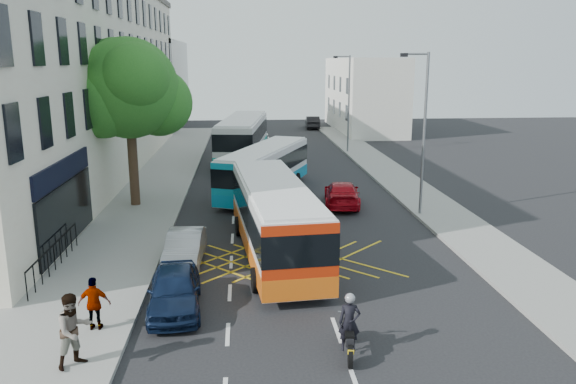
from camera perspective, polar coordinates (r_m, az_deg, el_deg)
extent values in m
plane|color=black|center=(17.10, 4.97, -13.80)|extent=(120.00, 120.00, 0.00)
cube|color=gray|center=(31.51, -15.19, -1.34)|extent=(5.00, 70.00, 0.15)
cube|color=gray|center=(32.60, 13.65, -0.77)|extent=(3.00, 70.00, 0.15)
cube|color=beige|center=(41.11, -21.05, 10.63)|extent=(8.00, 45.00, 13.00)
cube|color=black|center=(24.52, -21.88, 2.04)|extent=(0.12, 7.00, 0.90)
cube|color=black|center=(24.90, -21.53, -2.02)|extent=(0.12, 7.00, 2.60)
cube|color=silver|center=(70.96, -14.10, 10.64)|extent=(8.00, 20.00, 10.00)
cube|color=silver|center=(64.57, 7.67, 9.80)|extent=(6.00, 18.00, 8.00)
cylinder|color=#382619|center=(31.04, -15.45, 2.73)|extent=(0.50, 0.50, 4.40)
sphere|color=#195618|center=(30.59, -15.91, 10.11)|extent=(5.20, 5.20, 5.20)
sphere|color=#195618|center=(31.19, -12.99, 8.86)|extent=(3.60, 3.60, 3.60)
sphere|color=#195618|center=(30.30, -18.31, 8.79)|extent=(3.80, 3.80, 3.80)
sphere|color=#195618|center=(29.18, -15.30, 11.20)|extent=(3.40, 3.40, 3.40)
sphere|color=#195618|center=(31.80, -17.09, 11.95)|extent=(3.20, 3.20, 3.20)
cylinder|color=slate|center=(28.68, 13.66, 5.65)|extent=(0.14, 0.14, 8.00)
cylinder|color=slate|center=(28.27, 12.91, 13.52)|extent=(1.20, 0.10, 0.10)
cube|color=black|center=(28.10, 11.71, 13.47)|extent=(0.35, 0.15, 0.18)
cylinder|color=slate|center=(47.98, 6.19, 8.86)|extent=(0.14, 0.14, 8.00)
cylinder|color=slate|center=(47.74, 5.58, 13.54)|extent=(1.20, 0.10, 0.10)
cube|color=black|center=(47.64, 4.85, 13.50)|extent=(0.35, 0.15, 0.18)
cube|color=silver|center=(22.57, -1.36, -2.53)|extent=(3.42, 10.85, 2.57)
cube|color=silver|center=(22.25, -1.38, 0.78)|extent=(3.20, 10.62, 0.12)
cube|color=black|center=(22.48, -1.37, -1.63)|extent=(3.48, 10.91, 1.07)
cube|color=#D65912|center=(22.83, -1.35, -4.69)|extent=(3.47, 10.90, 0.73)
cube|color=#B62509|center=(17.60, 1.29, -7.08)|extent=(2.46, 0.33, 2.42)
cube|color=#FF0C0C|center=(17.68, -1.82, -9.34)|extent=(0.25, 0.08, 0.25)
cube|color=#FF0C0C|center=(18.04, 4.32, -8.91)|extent=(0.25, 0.08, 0.25)
cylinder|color=black|center=(25.55, -5.03, -3.46)|extent=(0.35, 0.89, 0.87)
cylinder|color=black|center=(25.85, 0.33, -3.21)|extent=(0.35, 0.89, 0.87)
cylinder|color=black|center=(19.44, -3.29, -8.91)|extent=(0.35, 0.89, 0.87)
cylinder|color=black|center=(19.84, 3.76, -8.44)|extent=(0.35, 0.89, 0.87)
cube|color=silver|center=(33.12, -2.32, 2.37)|extent=(5.87, 10.07, 2.40)
cube|color=silver|center=(32.91, -2.34, 4.50)|extent=(5.63, 9.82, 0.11)
cube|color=black|center=(33.06, -2.33, 2.95)|extent=(5.95, 10.15, 1.00)
cube|color=#0D80A7|center=(33.29, -2.31, 0.96)|extent=(5.94, 10.14, 0.68)
cube|color=#0C88A0|center=(28.61, -5.70, 0.63)|extent=(2.17, 0.97, 2.26)
cube|color=#FF0C0C|center=(29.10, -7.27, -0.48)|extent=(0.25, 0.15, 0.25)
cube|color=#FF0C0C|center=(28.42, -4.04, -0.74)|extent=(0.25, 0.15, 0.25)
cylinder|color=black|center=(36.22, -2.53, 1.53)|extent=(0.54, 0.85, 0.81)
cylinder|color=black|center=(35.52, 0.90, 1.30)|extent=(0.54, 0.85, 0.81)
cylinder|color=black|center=(30.74, -6.41, -0.67)|extent=(0.54, 0.85, 0.81)
cylinder|color=black|center=(29.91, -2.45, -0.99)|extent=(0.54, 0.85, 0.81)
cube|color=silver|center=(44.39, -4.59, 5.54)|extent=(4.21, 12.28, 2.90)
cube|color=silver|center=(44.22, -4.63, 7.47)|extent=(3.96, 12.01, 0.13)
cube|color=black|center=(44.34, -4.60, 6.06)|extent=(4.27, 12.34, 1.20)
cube|color=#0C9D8F|center=(44.54, -4.57, 4.25)|extent=(4.26, 12.33, 0.82)
cube|color=silver|center=(38.52, -5.67, 4.38)|extent=(2.77, 0.44, 2.73)
cube|color=#FF0C0C|center=(38.80, -7.28, 3.25)|extent=(0.26, 0.09, 0.25)
cube|color=#FF0C0C|center=(38.49, -4.00, 3.25)|extent=(0.26, 0.09, 0.25)
cylinder|color=black|center=(47.98, -5.71, 4.48)|extent=(0.43, 1.01, 0.98)
cylinder|color=black|center=(47.67, -2.45, 4.47)|extent=(0.43, 1.01, 0.98)
cylinder|color=black|center=(40.84, -7.15, 2.90)|extent=(0.43, 1.01, 0.98)
cylinder|color=black|center=(40.48, -3.32, 2.89)|extent=(0.43, 1.01, 0.98)
cylinder|color=black|center=(15.18, 6.34, -16.29)|extent=(0.19, 0.61, 0.60)
cylinder|color=black|center=(16.41, 6.04, -13.89)|extent=(0.19, 0.61, 0.60)
cube|color=black|center=(15.66, 6.21, -14.14)|extent=(0.35, 1.13, 0.20)
cube|color=black|center=(15.79, 6.18, -13.21)|extent=(0.31, 0.45, 0.19)
cube|color=black|center=(15.40, 6.27, -14.14)|extent=(0.30, 0.49, 0.09)
cylinder|color=slate|center=(16.21, 6.08, -12.85)|extent=(0.11, 0.41, 0.78)
cylinder|color=slate|center=(15.94, 6.14, -12.02)|extent=(0.56, 0.11, 0.04)
cube|color=gold|center=(14.94, 6.40, -15.87)|extent=(0.17, 0.04, 0.12)
imported|color=black|center=(15.45, 6.26, -13.02)|extent=(0.63, 0.46, 1.61)
sphere|color=#99999E|center=(15.16, 6.32, -10.69)|extent=(0.28, 0.28, 0.28)
imported|color=#0D1A35|center=(18.37, -11.45, -9.70)|extent=(1.89, 4.11, 1.36)
imported|color=#A3A5AA|center=(22.34, -10.44, -5.58)|extent=(1.46, 3.89, 1.27)
imported|color=#A90712|center=(30.74, 5.49, -0.17)|extent=(2.42, 4.74, 1.32)
imported|color=#3C3F43|center=(57.85, -3.81, 6.22)|extent=(2.99, 5.34, 1.41)
imported|color=black|center=(65.76, 2.51, 7.09)|extent=(1.73, 4.37, 1.42)
imported|color=gray|center=(15.54, -20.92, -12.97)|extent=(1.20, 1.19, 1.95)
imported|color=gray|center=(17.35, -19.06, -10.66)|extent=(0.95, 0.43, 1.59)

